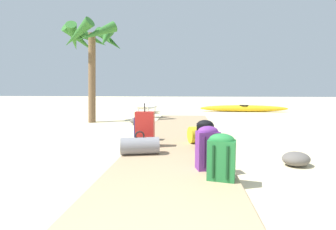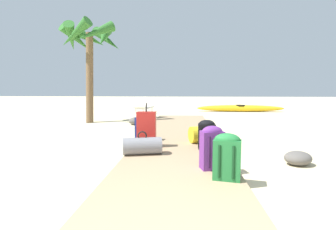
# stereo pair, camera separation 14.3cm
# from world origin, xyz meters

# --- Properties ---
(ground_plane) EXTENTS (60.00, 60.00, 0.00)m
(ground_plane) POSITION_xyz_m (0.00, 3.82, 0.00)
(ground_plane) COLOR beige
(boardwalk) EXTENTS (1.77, 9.55, 0.08)m
(boardwalk) POSITION_xyz_m (0.00, 4.77, 0.04)
(boardwalk) COLOR tan
(boardwalk) RESTS_ON ground
(backpack_black) EXTENTS (0.32, 0.28, 0.54)m
(backpack_black) POSITION_xyz_m (0.55, 3.75, 0.36)
(backpack_black) COLOR black
(backpack_black) RESTS_ON boardwalk
(backpack_purple) EXTENTS (0.35, 0.28, 0.61)m
(backpack_purple) POSITION_xyz_m (0.52, 2.48, 0.40)
(backpack_purple) COLOR #6B2D84
(backpack_purple) RESTS_ON boardwalk
(duffel_bag_grey) EXTENTS (0.70, 0.43, 0.40)m
(duffel_bag_grey) POSITION_xyz_m (-0.59, 3.23, 0.23)
(duffel_bag_grey) COLOR slate
(duffel_bag_grey) RESTS_ON boardwalk
(duffel_bag_yellow) EXTENTS (0.60, 0.49, 0.45)m
(duffel_bag_yellow) POSITION_xyz_m (0.51, 4.28, 0.25)
(duffel_bag_yellow) COLOR gold
(duffel_bag_yellow) RESTS_ON boardwalk
(suitcase_red) EXTENTS (0.36, 0.18, 0.85)m
(suitcase_red) POSITION_xyz_m (-0.60, 3.80, 0.42)
(suitcase_red) COLOR red
(suitcase_red) RESTS_ON boardwalk
(backpack_green) EXTENTS (0.37, 0.27, 0.59)m
(backpack_green) POSITION_xyz_m (0.66, 2.06, 0.39)
(backpack_green) COLOR #237538
(backpack_green) RESTS_ON boardwalk
(backpack_navy) EXTENTS (0.36, 0.26, 0.58)m
(backpack_navy) POSITION_xyz_m (-0.76, 4.43, 0.38)
(backpack_navy) COLOR navy
(backpack_navy) RESTS_ON boardwalk
(palm_tree_far_left) EXTENTS (2.26, 2.30, 3.52)m
(palm_tree_far_left) POSITION_xyz_m (-3.17, 7.95, 2.75)
(palm_tree_far_left) COLOR brown
(palm_tree_far_left) RESTS_ON ground
(lounge_chair) EXTENTS (0.82, 1.63, 0.77)m
(lounge_chair) POSITION_xyz_m (-1.84, 11.32, 0.33)
(lounge_chair) COLOR white
(lounge_chair) RESTS_ON ground
(kayak) EXTENTS (4.36, 0.56, 0.34)m
(kayak) POSITION_xyz_m (2.96, 12.35, 0.17)
(kayak) COLOR gold
(kayak) RESTS_ON ground
(rock_right_mid) EXTENTS (0.56, 0.53, 0.22)m
(rock_right_mid) POSITION_xyz_m (1.93, 3.02, 0.11)
(rock_right_mid) COLOR #5B5651
(rock_right_mid) RESTS_ON ground
(rock_left_mid) EXTENTS (0.59, 0.52, 0.26)m
(rock_left_mid) POSITION_xyz_m (-1.45, 7.35, 0.13)
(rock_left_mid) COLOR #5B5651
(rock_left_mid) RESTS_ON ground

